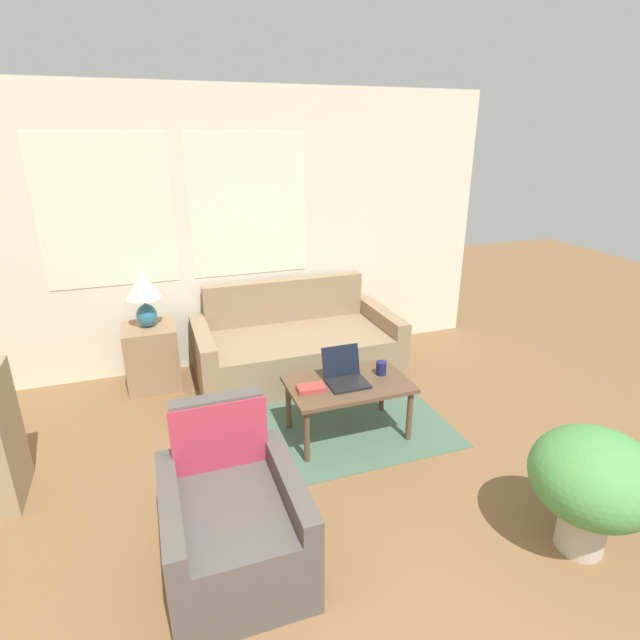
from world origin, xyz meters
name	(u,v)px	position (x,y,z in m)	size (l,w,h in m)	color
wall_back	(191,235)	(0.00, 4.11, 1.31)	(5.96, 0.06, 2.60)	silver
rug	(323,399)	(0.90, 3.00, 0.00)	(1.64, 2.07, 0.01)	#476651
couch	(296,347)	(0.84, 3.62, 0.25)	(1.89, 0.94, 0.84)	#937A5B
armchair	(233,522)	(-0.14, 1.51, 0.27)	(0.70, 0.81, 0.86)	#514C47
side_table	(152,356)	(-0.47, 3.78, 0.29)	(0.45, 0.45, 0.58)	#937551
table_lamp	(144,291)	(-0.47, 3.78, 0.91)	(0.30, 0.30, 0.51)	teal
coffee_table	(348,389)	(0.90, 2.45, 0.39)	(0.91, 0.56, 0.44)	brown
laptop	(345,375)	(0.89, 2.48, 0.50)	(0.29, 0.30, 0.25)	black
cup_navy	(381,368)	(1.19, 2.49, 0.49)	(0.08, 0.08, 0.11)	#191E4C
book_red	(311,388)	(0.60, 2.43, 0.46)	(0.21, 0.14, 0.04)	#B23D38
potted_plant	(593,480)	(1.70, 0.97, 0.46)	(0.66, 0.66, 0.73)	#BCB2A3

